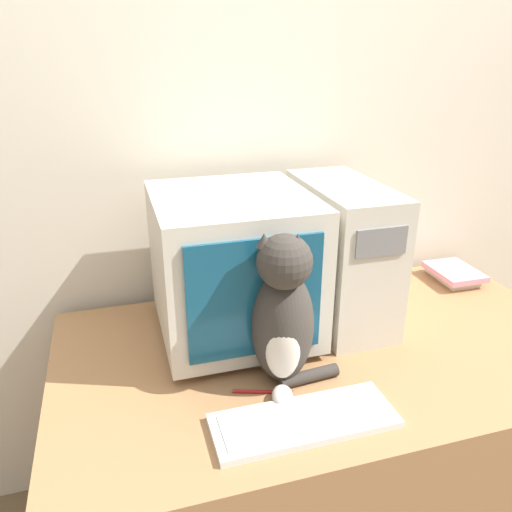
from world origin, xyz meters
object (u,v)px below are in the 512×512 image
Objects in this scene: book_stack at (453,273)px; crt_monitor at (233,265)px; keyboard at (304,420)px; cat at (283,317)px; computer_tower at (341,252)px; pen at (263,392)px.

crt_monitor is at bearing -171.67° from book_stack.
book_stack is (0.83, 0.57, 0.02)m from keyboard.
crt_monitor is 1.09× the size of keyboard.
crt_monitor reaches higher than cat.
cat is (0.01, 0.17, 0.18)m from keyboard.
computer_tower is (0.35, 0.01, -0.01)m from crt_monitor.
computer_tower is 0.58m from book_stack.
cat is (-0.29, -0.28, -0.03)m from computer_tower.
book_stack is (0.53, 0.11, -0.19)m from computer_tower.
cat reaches higher than book_stack.
computer_tower is 0.58m from keyboard.
book_stack is (0.82, 0.40, -0.16)m from cat.
crt_monitor is at bearing 89.28° from pen.
computer_tower is at bearing 42.20° from pen.
pen is at bearing -90.72° from crt_monitor.
computer_tower is 1.10× the size of cat.
book_stack is 0.99m from pen.
computer_tower is at bearing -167.80° from book_stack.
cat reaches higher than pen.
keyboard is 1.00m from book_stack.
computer_tower is at bearing 62.30° from cat.
cat reaches higher than keyboard.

